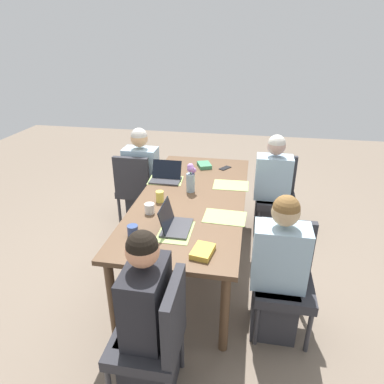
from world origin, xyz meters
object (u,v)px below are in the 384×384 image
Objects in this scene: person_head_right_left_far at (148,322)px; chair_far_left_near at (285,273)px; chair_near_right_near at (136,186)px; flower_vase at (191,176)px; laptop_head_right_left_far at (174,224)px; book_red_cover at (203,251)px; person_near_right_near at (142,181)px; chair_far_left_mid at (276,191)px; phone_black at (225,168)px; person_far_left_near at (278,275)px; chair_head_right_left_far at (157,334)px; book_blue_cover at (205,165)px; person_far_left_mid at (272,191)px; laptop_near_right_near at (166,177)px; dining_table at (192,203)px; coffee_mug_near_left at (133,230)px; coffee_mug_centre_left at (150,208)px; coffee_mug_near_right at (160,197)px.

chair_far_left_near is at bearing 127.76° from person_head_right_left_far.
flower_vase reaches higher than chair_near_right_near.
book_red_cover is (0.30, 0.28, -0.02)m from laptop_head_right_left_far.
person_near_right_near is 1.58m from laptop_head_right_left_far.
chair_far_left_mid is 2.40m from person_head_right_left_far.
phone_black is (0.01, -0.61, 0.25)m from chair_far_left_mid.
book_red_cover is at bearing -76.37° from person_far_left_near.
book_blue_cover is at bearing -179.12° from chair_head_right_left_far.
person_far_left_mid is 1.25m from laptop_near_right_near.
person_head_right_left_far reaches higher than chair_near_right_near.
person_head_right_left_far is 5.97× the size of book_red_cover.
book_red_cover is at bearing 14.94° from flower_vase.
person_head_right_left_far reaches higher than chair_head_right_left_far.
person_near_right_near is 1.97m from book_red_cover.
dining_table is 26.65× the size of coffee_mug_near_left.
laptop_head_right_left_far is 2.13× the size of phone_black.
coffee_mug_centre_left is (-1.07, -0.35, 0.29)m from chair_head_right_left_far.
person_head_right_left_far is 7.97× the size of phone_black.
coffee_mug_near_left is at bearing -36.74° from person_far_left_mid.
coffee_mug_near_left is 1.69m from phone_black.
dining_table is 11.42× the size of book_blue_cover.
phone_black is at bearing 66.69° from book_blue_cover.
person_near_right_near is at bearing -164.35° from coffee_mug_near_left.
dining_table is 0.50m from laptop_near_right_near.
book_blue_cover is at bearing 179.70° from dining_table.
phone_black is (-0.05, 1.01, 0.22)m from person_near_right_near.
laptop_head_right_left_far reaches higher than dining_table.
chair_far_left_near reaches higher than coffee_mug_near_left.
flower_vase is 0.59m from coffee_mug_centre_left.
person_far_left_near is at bearing -38.76° from chair_far_left_near.
laptop_near_right_near reaches higher than chair_head_right_left_far.
coffee_mug_near_right is 0.24m from coffee_mug_centre_left.
book_blue_cover is (-1.74, -0.24, 0.00)m from book_red_cover.
person_near_right_near reaches higher than chair_head_right_left_far.
person_far_left_near reaches higher than dining_table.
chair_head_right_left_far is (0.75, -0.82, 0.00)m from chair_far_left_near.
dining_table is 2.54× the size of chair_far_left_near.
laptop_head_right_left_far reaches higher than coffee_mug_near_right.
laptop_near_right_near reaches higher than coffee_mug_near_right.
phone_black is at bearing 158.05° from flower_vase.
chair_far_left_near is 0.75× the size of person_far_left_mid.
book_blue_cover is at bearing -95.18° from person_far_left_mid.
dining_table is 1.41m from person_head_right_left_far.
person_near_right_near is 1.03m from phone_black.
coffee_mug_centre_left is (-0.32, -1.17, 0.29)m from chair_far_left_near.
coffee_mug_near_right reaches higher than coffee_mug_near_left.
laptop_head_right_left_far is at bearing 17.67° from laptop_near_right_near.
person_far_left_near is 1.33× the size of chair_near_right_near.
person_near_right_near is 13.36× the size of coffee_mug_centre_left.
chair_far_left_mid is 6.00× the size of phone_black.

